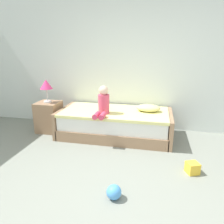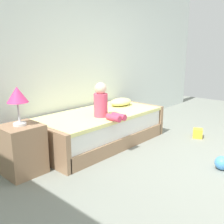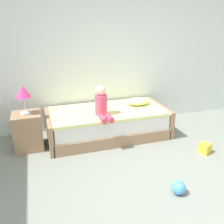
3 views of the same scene
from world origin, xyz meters
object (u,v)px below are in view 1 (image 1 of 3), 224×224
Objects in this scene: child_figure at (103,103)px; pillow at (148,108)px; nightstand at (49,117)px; toy_block at (192,168)px; toy_ball at (114,192)px; table_lamp at (46,85)px; bed at (115,123)px.

pillow is (0.78, 0.33, -0.14)m from child_figure.
nightstand is at bearing 170.65° from child_figure.
nightstand is at bearing 159.01° from toy_block.
nightstand is 2.44m from toy_ball.
table_lamp reaches higher than nightstand.
table_lamp reaches higher than toy_block.
child_figure reaches higher than pillow.
nightstand is 1.33× the size of table_lamp.
child_figure is 0.86m from pillow.
bed is 0.70m from pillow.
toy_ball is at bearing -45.68° from table_lamp.
child_figure is 1.16× the size of pillow.
toy_ball is (-0.27, -1.87, -0.48)m from pillow.
toy_block is at bearing -39.08° from bed.
bed is at bearing 1.42° from nightstand.
pillow is at bearing 81.90° from toy_ball.
toy_ball is (0.35, -1.77, -0.16)m from bed.
child_figure is 1.78m from toy_block.
toy_block is at bearing 37.81° from toy_ball.
nightstand reaches higher than toy_block.
pillow is 1.95m from toy_ball.
toy_block is (1.29, -1.05, -0.17)m from bed.
pillow is at bearing 3.89° from nightstand.
table_lamp is 2.95m from toy_block.
pillow reaches higher than bed.
nightstand is 1.18× the size of child_figure.
nightstand is 3.50× the size of toy_ball.
child_figure is 1.74m from toy_ball.
table_lamp reaches higher than child_figure.
table_lamp is at bearing 90.00° from nightstand.
bed is at bearing 53.97° from child_figure.
toy_block is (1.45, -0.82, -0.63)m from child_figure.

